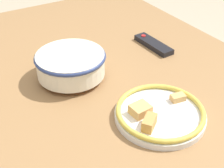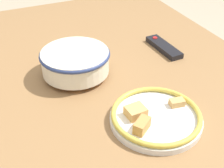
{
  "view_description": "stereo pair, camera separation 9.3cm",
  "coord_description": "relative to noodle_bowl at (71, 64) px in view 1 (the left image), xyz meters",
  "views": [
    {
      "loc": [
        0.7,
        -0.44,
        1.33
      ],
      "look_at": [
        0.05,
        -0.05,
        0.79
      ],
      "focal_mm": 50.0,
      "sensor_mm": 36.0,
      "label": 1
    },
    {
      "loc": [
        0.74,
        -0.36,
        1.33
      ],
      "look_at": [
        0.05,
        -0.05,
        0.79
      ],
      "focal_mm": 50.0,
      "sensor_mm": 36.0,
      "label": 2
    }
  ],
  "objects": [
    {
      "name": "dining_table",
      "position": [
        0.11,
        0.12,
        -0.12
      ],
      "size": [
        1.58,
        1.02,
        0.75
      ],
      "color": "olive",
      "rests_on": "ground_plane"
    },
    {
      "name": "noodle_bowl",
      "position": [
        0.0,
        0.0,
        0.0
      ],
      "size": [
        0.23,
        0.23,
        0.09
      ],
      "color": "silver",
      "rests_on": "dining_table"
    },
    {
      "name": "food_plate",
      "position": [
        0.31,
        0.12,
        -0.04
      ],
      "size": [
        0.25,
        0.25,
        0.05
      ],
      "color": "white",
      "rests_on": "dining_table"
    },
    {
      "name": "tv_remote",
      "position": [
        -0.03,
        0.36,
        -0.04
      ],
      "size": [
        0.18,
        0.06,
        0.02
      ],
      "rotation": [
        0.0,
        0.0,
        1.61
      ],
      "color": "black",
      "rests_on": "dining_table"
    }
  ]
}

